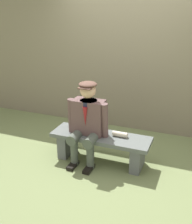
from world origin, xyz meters
TOP-DOWN VIEW (x-y plane):
  - ground_plane at (0.00, 0.00)m, footprint 30.00×30.00m
  - bench at (0.00, 0.00)m, footprint 1.45×0.45m
  - seated_man at (0.19, 0.06)m, footprint 0.62×0.56m
  - rolled_magazine at (-0.27, -0.05)m, footprint 0.22×0.08m
  - stadium_wall at (0.00, -1.43)m, footprint 12.00×0.24m

SIDE VIEW (x-z plane):
  - ground_plane at x=0.00m, z-range 0.00..0.00m
  - bench at x=0.00m, z-range 0.07..0.50m
  - rolled_magazine at x=-0.27m, z-range 0.42..0.50m
  - seated_man at x=0.19m, z-range 0.05..1.26m
  - stadium_wall at x=0.00m, z-range 0.00..2.55m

